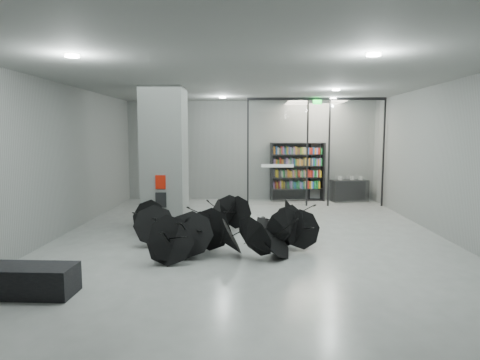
{
  "coord_description": "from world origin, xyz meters",
  "views": [
    {
      "loc": [
        -0.03,
        -10.13,
        2.67
      ],
      "look_at": [
        -0.3,
        1.5,
        1.4
      ],
      "focal_mm": 31.49,
      "sensor_mm": 36.0,
      "label": 1
    }
  ],
  "objects_px": {
    "column": "(165,157)",
    "bench": "(28,280)",
    "bookshelf": "(297,172)",
    "umbrella_cluster": "(227,233)",
    "shop_counter": "(349,191)"
  },
  "relations": [
    {
      "from": "shop_counter",
      "to": "umbrella_cluster",
      "type": "bearing_deg",
      "value": -136.18
    },
    {
      "from": "bookshelf",
      "to": "shop_counter",
      "type": "xyz_separation_m",
      "value": [
        2.05,
        -0.18,
        -0.74
      ]
    },
    {
      "from": "bench",
      "to": "bookshelf",
      "type": "xyz_separation_m",
      "value": [
        5.6,
        10.18,
        0.92
      ]
    },
    {
      "from": "bench",
      "to": "bookshelf",
      "type": "height_order",
      "value": "bookshelf"
    },
    {
      "from": "column",
      "to": "bookshelf",
      "type": "xyz_separation_m",
      "value": [
        4.38,
        4.75,
        -0.83
      ]
    },
    {
      "from": "column",
      "to": "bench",
      "type": "relative_size",
      "value": 2.6
    },
    {
      "from": "bench",
      "to": "shop_counter",
      "type": "relative_size",
      "value": 1.07
    },
    {
      "from": "shop_counter",
      "to": "bench",
      "type": "bearing_deg",
      "value": -140.2
    },
    {
      "from": "bookshelf",
      "to": "bench",
      "type": "bearing_deg",
      "value": -126.72
    },
    {
      "from": "bench",
      "to": "umbrella_cluster",
      "type": "xyz_separation_m",
      "value": [
        3.14,
        3.16,
        0.06
      ]
    },
    {
      "from": "bench",
      "to": "umbrella_cluster",
      "type": "height_order",
      "value": "umbrella_cluster"
    },
    {
      "from": "column",
      "to": "umbrella_cluster",
      "type": "distance_m",
      "value": 3.43
    },
    {
      "from": "bookshelf",
      "to": "umbrella_cluster",
      "type": "relative_size",
      "value": 0.47
    },
    {
      "from": "shop_counter",
      "to": "bookshelf",
      "type": "bearing_deg",
      "value": 162.27
    },
    {
      "from": "column",
      "to": "shop_counter",
      "type": "relative_size",
      "value": 2.79
    }
  ]
}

